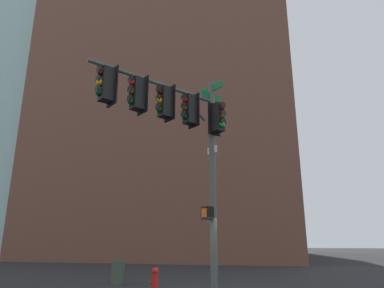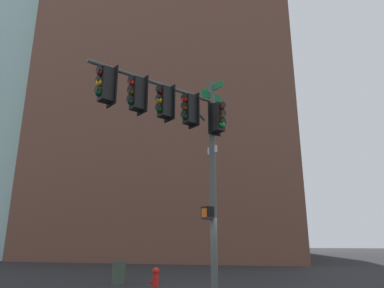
{
  "view_description": "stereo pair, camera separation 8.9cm",
  "coord_description": "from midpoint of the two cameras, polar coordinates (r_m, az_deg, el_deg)",
  "views": [
    {
      "loc": [
        -2.57,
        11.8,
        1.75
      ],
      "look_at": [
        0.17,
        1.23,
        4.83
      ],
      "focal_mm": 32.5,
      "sensor_mm": 36.0,
      "label": 1
    },
    {
      "loc": [
        -2.66,
        11.78,
        1.75
      ],
      "look_at": [
        0.17,
        1.23,
        4.83
      ],
      "focal_mm": 32.5,
      "sensor_mm": 36.0,
      "label": 2
    }
  ],
  "objects": [
    {
      "name": "building_brick_midblock",
      "position": [
        52.48,
        -19.58,
        9.08
      ],
      "size": [
        18.66,
        16.94,
        45.95
      ],
      "primitive_type": "cube",
      "color": "#845B47",
      "rests_on": "ground_plane"
    },
    {
      "name": "building_glass_tower",
      "position": [
        61.02,
        -10.56,
        19.88
      ],
      "size": [
        31.62,
        30.75,
        74.08
      ],
      "primitive_type": "cube",
      "color": "#9EC6C1",
      "rests_on": "ground_plane"
    },
    {
      "name": "litter_bin",
      "position": [
        16.26,
        -11.77,
        -19.94
      ],
      "size": [
        0.56,
        0.56,
        0.95
      ],
      "primitive_type": "cylinder",
      "color": "#384738",
      "rests_on": "ground_plane"
    },
    {
      "name": "building_brick_nearside",
      "position": [
        43.34,
        -3.07,
        12.94
      ],
      "size": [
        27.02,
        16.27,
        45.09
      ],
      "primitive_type": "cube",
      "color": "brown",
      "rests_on": "ground_plane"
    },
    {
      "name": "building_brick_farside",
      "position": [
        61.04,
        6.81,
        -1.24
      ],
      "size": [
        20.45,
        15.86,
        33.87
      ],
      "primitive_type": "cube",
      "color": "#845B47",
      "rests_on": "ground_plane"
    },
    {
      "name": "fire_hydrant",
      "position": [
        13.28,
        -5.81,
        -21.19
      ],
      "size": [
        0.34,
        0.26,
        0.87
      ],
      "color": "red",
      "rests_on": "ground_plane"
    },
    {
      "name": "signal_pole_assembly",
      "position": [
        11.15,
        -1.72,
        2.92
      ],
      "size": [
        3.31,
        4.14,
        7.31
      ],
      "rotation": [
        0.0,
        0.0,
        0.94
      ],
      "color": "#4C514C",
      "rests_on": "ground_plane"
    }
  ]
}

